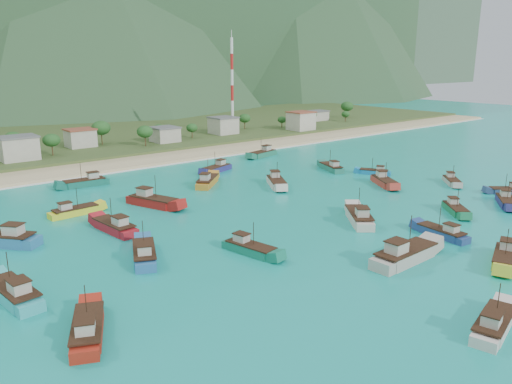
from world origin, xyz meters
TOP-DOWN VIEW (x-y plane):
  - ground at (0.00, 0.00)m, footprint 600.00×600.00m
  - beach at (0.00, 79.00)m, footprint 400.00×18.00m
  - land at (0.00, 140.00)m, footprint 400.00×110.00m
  - surf_line at (0.00, 69.50)m, footprint 400.00×2.50m
  - village at (4.04, 102.41)m, footprint 220.50×29.66m
  - vegetation at (-3.15, 103.18)m, footprint 271.06×25.67m
  - radio_tower at (57.47, 108.00)m, footprint 1.20×1.20m
  - boat_0 at (47.90, 0.95)m, footprint 8.55×8.35m
  - boat_1 at (-6.08, -21.74)m, footprint 13.48×4.16m
  - boat_2 at (-15.86, -40.67)m, footprint 10.86×5.42m
  - boat_3 at (-37.43, 5.45)m, footprint 7.80×11.63m
  - boat_5 at (24.95, -12.93)m, footprint 8.39×8.95m
  - boat_6 at (-22.65, -3.20)m, footprint 4.75×10.45m
  - boat_10 at (4.32, -4.17)m, footprint 10.47×11.69m
  - boat_11 at (35.93, 31.86)m, footprint 6.72×10.95m
  - boat_12 at (-26.29, 59.01)m, footprint 11.46×4.15m
  - boat_13 at (5.76, -32.06)m, footprint 11.15×6.82m
  - boat_14 at (34.63, 61.05)m, footprint 11.98×5.81m
  - boat_16 at (-21.67, 31.99)m, footprint 7.70×13.10m
  - boat_17 at (-53.35, -11.41)m, footprint 7.59×11.32m
  - boat_18 at (49.42, -12.75)m, footprint 8.45×7.72m
  - boat_19 at (38.84, -17.15)m, footprint 10.06×8.25m
  - boat_21 at (-1.71, 40.16)m, footprint 10.96×10.34m
  - boat_22 at (33.23, 11.31)m, footprint 8.62×11.13m
  - boat_23 at (-35.35, 21.27)m, footprint 4.54×11.73m
  - boat_24 at (-37.37, 36.34)m, footprint 10.25×3.57m
  - boat_25 at (11.26, 28.12)m, footprint 8.91×11.62m
  - boat_26 at (9.09, -19.25)m, footprint 4.05×10.11m
  - boat_27 at (9.38, 51.67)m, footprint 11.20×6.52m
  - boat_28 at (-57.40, 3.70)m, footprint 4.79×12.19m
  - boat_29 at (41.52, 20.66)m, footprint 6.35×8.80m
  - boat_30 at (-53.32, 27.00)m, footprint 11.19×12.30m

SIDE VIEW (x-z plane):
  - ground at x=0.00m, z-range 0.00..0.00m
  - beach at x=0.00m, z-range -0.60..0.60m
  - land at x=0.00m, z-range -1.20..1.20m
  - surf_line at x=0.00m, z-range -0.04..0.04m
  - boat_29 at x=41.52m, z-range -2.02..3.08m
  - boat_18 at x=49.42m, z-range -2.06..3.17m
  - boat_0 at x=47.90m, z-range -2.13..3.33m
  - boat_5 at x=24.95m, z-range -2.18..3.43m
  - boat_26 at x=9.09m, z-range -2.24..3.57m
  - boat_6 at x=-22.65m, z-range -2.29..3.67m
  - boat_24 at x=-37.37m, z-range -2.29..3.67m
  - boat_19 at x=38.84m, z-range -2.30..3.70m
  - boat_2 at x=-15.86m, z-range -2.35..3.81m
  - boat_11 at x=35.93m, z-range -2.37..3.85m
  - boat_13 at x=5.76m, z-range -2.41..3.93m
  - boat_27 at x=9.38m, z-range -2.42..3.94m
  - boat_17 at x=-53.35m, z-range -2.46..4.03m
  - boat_22 at x=33.23m, z-range -2.47..4.07m
  - boat_12 at x=-26.29m, z-range -2.51..4.14m
  - boat_3 at x=-37.43m, z-range -2.51..4.15m
  - boat_23 at x=-35.35m, z-range -2.54..4.22m
  - boat_14 at x=34.63m, z-range -2.56..4.25m
  - boat_25 at x=11.26m, z-range -2.56..4.25m
  - boat_21 at x=-1.71m, z-range -2.58..4.30m
  - boat_28 at x=-57.40m, z-range -2.63..4.39m
  - boat_10 at x=4.32m, z-range -2.68..4.51m
  - boat_16 at x=-21.67m, z-range -2.76..4.68m
  - boat_30 at x=-53.32m, z-range -2.81..4.79m
  - boat_1 at x=-6.08m, z-range -2.92..5.02m
  - village at x=4.04m, z-range 1.11..8.61m
  - vegetation at x=-3.15m, z-range 0.86..9.71m
  - radio_tower at x=57.47m, z-range 1.60..40.12m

